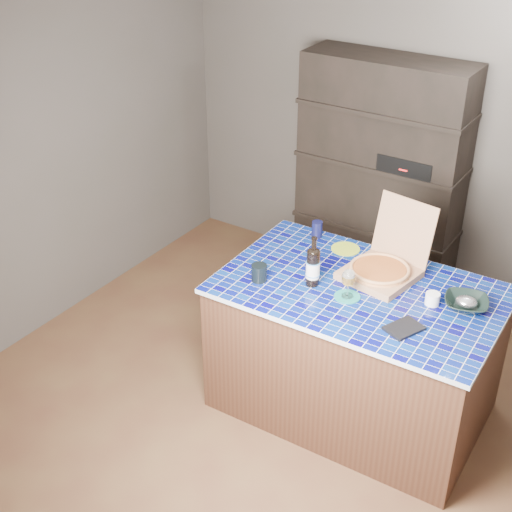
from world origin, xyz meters
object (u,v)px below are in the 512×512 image
Objects in this scene: mead_bottle at (313,266)px; dvd_case at (404,328)px; kitchen_island at (355,349)px; pizza_box at (382,267)px; wine_glass at (349,278)px; bowl at (466,303)px.

mead_bottle is 0.63m from dvd_case.
dvd_case is at bearing -11.23° from mead_bottle.
dvd_case is (0.36, -0.23, 0.44)m from kitchen_island.
wine_glass is at bearing -92.44° from pizza_box.
pizza_box is at bearing 174.43° from bowl.
mead_bottle reaches higher than dvd_case.
wine_glass reaches higher than bowl.
wine_glass is (0.23, -0.01, 0.00)m from mead_bottle.
mead_bottle is (-0.25, -0.11, 0.55)m from kitchen_island.
bowl is at bearing 84.54° from dvd_case.
pizza_box is at bearing 150.32° from dvd_case.
pizza_box reaches higher than bowl.
pizza_box is 2.97× the size of wine_glass.
kitchen_island is 0.57m from wine_glass.
pizza_box is 2.19× the size of bowl.
wine_glass is at bearing -156.20° from bowl.
kitchen_island is 6.82× the size of bowl.
bowl is (0.58, 0.26, -0.09)m from wine_glass.
dvd_case is 0.81× the size of bowl.
wine_glass is 0.91× the size of dvd_case.
wine_glass is (-0.07, -0.31, 0.07)m from pizza_box.
wine_glass reaches higher than dvd_case.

